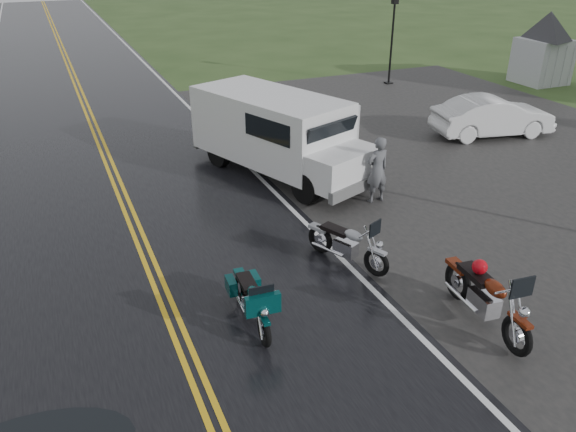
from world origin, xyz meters
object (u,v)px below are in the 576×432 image
object	(u,v)px
visitor_center	(548,30)
lamp_post_far_right	(392,40)
motorcycle_silver	(377,253)
motorcycle_red	(520,322)
sedan_white	(492,117)
person_at_van	(377,171)
motorcycle_teal	(264,320)
van_white	(306,161)

from	to	relation	value
visitor_center	lamp_post_far_right	size ratio (longest dim) A/B	4.05
motorcycle_silver	motorcycle_red	bearing A→B (deg)	-97.84
visitor_center	lamp_post_far_right	distance (m)	7.10
motorcycle_red	motorcycle_silver	xyz separation A→B (m)	(-0.85, 2.94, -0.10)
sedan_white	lamp_post_far_right	xyz separation A→B (m)	(0.92, 7.87, 1.30)
motorcycle_silver	lamp_post_far_right	size ratio (longest dim) A/B	0.51
sedan_white	person_at_van	bearing A→B (deg)	125.96
motorcycle_teal	sedan_white	distance (m)	13.36
visitor_center	sedan_white	xyz separation A→B (m)	(-7.53, -5.29, -1.73)
person_at_van	motorcycle_red	bearing A→B (deg)	74.58
person_at_van	lamp_post_far_right	size ratio (longest dim) A/B	0.44
visitor_center	van_white	size ratio (longest dim) A/B	2.70
visitor_center	sedan_white	distance (m)	9.36
motorcycle_red	motorcycle_teal	world-z (taller)	motorcycle_red
motorcycle_teal	motorcycle_silver	distance (m)	3.05
motorcycle_teal	sedan_white	bearing A→B (deg)	36.54
person_at_van	lamp_post_far_right	distance (m)	13.21
motorcycle_teal	lamp_post_far_right	distance (m)	19.45
lamp_post_far_right	motorcycle_teal	bearing A→B (deg)	-128.74
motorcycle_teal	van_white	distance (m)	5.78
motorcycle_silver	van_white	size ratio (longest dim) A/B	0.34
motorcycle_red	sedan_white	world-z (taller)	motorcycle_red
motorcycle_teal	lamp_post_far_right	size ratio (longest dim) A/B	0.48
motorcycle_silver	sedan_white	world-z (taller)	sedan_white
motorcycle_teal	person_at_van	xyz separation A→B (m)	(4.75, 4.23, 0.31)
visitor_center	motorcycle_silver	distance (m)	19.68
van_white	sedan_white	size ratio (longest dim) A/B	1.46
visitor_center	person_at_van	size ratio (longest dim) A/B	9.21
person_at_van	motorcycle_silver	bearing A→B (deg)	53.13
van_white	sedan_white	distance (m)	8.52
sedan_white	van_white	bearing A→B (deg)	117.20
van_white	person_at_van	distance (m)	1.83
motorcycle_red	van_white	xyz separation A→B (m)	(-0.64, 6.71, 0.48)
lamp_post_far_right	van_white	bearing A→B (deg)	-131.52
person_at_van	sedan_white	world-z (taller)	person_at_van
motorcycle_teal	van_white	world-z (taller)	van_white
motorcycle_teal	person_at_van	bearing A→B (deg)	45.32
motorcycle_red	motorcycle_silver	world-z (taller)	motorcycle_red
visitor_center	van_white	world-z (taller)	visitor_center
van_white	lamp_post_far_right	distance (m)	13.73
motorcycle_red	sedan_white	distance (m)	11.81
motorcycle_teal	sedan_white	size ratio (longest dim) A/B	0.46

